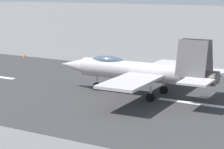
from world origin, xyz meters
TOP-DOWN VIEW (x-y plane):
  - ground_plane at (0.00, 0.00)m, footprint 400.00×400.00m
  - runway_strip at (-0.02, 0.00)m, footprint 240.00×26.00m
  - fighter_jet at (5.55, -0.24)m, footprint 16.11×14.67m
  - marker_cone_mid at (11.48, -12.05)m, footprint 0.44×0.44m
  - marker_cone_far at (29.85, -12.05)m, footprint 0.44×0.44m

SIDE VIEW (x-z plane):
  - ground_plane at x=0.00m, z-range 0.00..0.00m
  - runway_strip at x=-0.02m, z-range 0.00..0.02m
  - marker_cone_mid at x=11.48m, z-range 0.00..0.55m
  - marker_cone_far at x=29.85m, z-range 0.00..0.55m
  - fighter_jet at x=5.55m, z-range -0.42..5.13m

